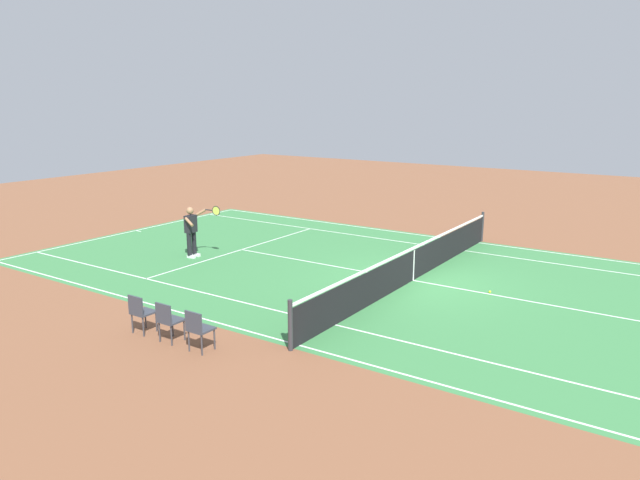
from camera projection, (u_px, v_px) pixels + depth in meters
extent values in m
plane|color=brown|center=(413.00, 280.00, 16.65)|extent=(60.00, 60.00, 0.00)
cube|color=#387A42|center=(413.00, 280.00, 16.65)|extent=(24.20, 11.40, 0.00)
cube|color=white|center=(136.00, 230.00, 23.10)|extent=(0.05, 11.00, 0.01)
cube|color=white|center=(478.00, 243.00, 21.10)|extent=(23.80, 0.05, 0.01)
cube|color=white|center=(299.00, 345.00, 12.20)|extent=(23.80, 0.05, 0.01)
cube|color=white|center=(465.00, 251.00, 19.97)|extent=(23.80, 0.05, 0.01)
cube|color=white|center=(335.00, 325.00, 13.33)|extent=(23.80, 0.05, 0.01)
cube|color=white|center=(242.00, 250.00, 20.12)|extent=(0.05, 8.22, 0.01)
cube|color=white|center=(413.00, 280.00, 16.65)|extent=(12.80, 0.05, 0.01)
cube|color=white|center=(138.00, 231.00, 23.02)|extent=(0.30, 0.05, 0.01)
cylinder|color=#2D2D33|center=(482.00, 227.00, 21.22)|extent=(0.10, 0.10, 1.08)
cylinder|color=#2D2D33|center=(290.00, 325.00, 11.84)|extent=(0.10, 0.10, 1.08)
cube|color=black|center=(413.00, 265.00, 16.55)|extent=(0.02, 11.60, 0.88)
cube|color=white|center=(414.00, 248.00, 16.44)|extent=(0.04, 11.60, 0.06)
cube|color=white|center=(413.00, 265.00, 16.55)|extent=(0.04, 0.06, 0.88)
cylinder|color=black|center=(189.00, 244.00, 18.98)|extent=(0.15, 0.15, 0.74)
cube|color=white|center=(191.00, 257.00, 19.05)|extent=(0.29, 0.14, 0.09)
cylinder|color=black|center=(194.00, 243.00, 19.19)|extent=(0.15, 0.15, 0.74)
cube|color=white|center=(196.00, 255.00, 19.26)|extent=(0.29, 0.14, 0.09)
cube|color=black|center=(191.00, 224.00, 18.94)|extent=(0.28, 0.40, 0.56)
sphere|color=#9E704C|center=(190.00, 211.00, 18.84)|extent=(0.23, 0.23, 0.23)
cylinder|color=#9E704C|center=(189.00, 222.00, 18.59)|extent=(0.42, 0.18, 0.26)
cylinder|color=#9E704C|center=(200.00, 213.00, 19.03)|extent=(0.41, 0.26, 0.30)
cylinder|color=#232326|center=(209.00, 210.00, 18.91)|extent=(0.28, 0.07, 0.04)
torus|color=#232326|center=(216.00, 211.00, 18.78)|extent=(0.31, 0.06, 0.31)
cylinder|color=#C6D84C|center=(216.00, 211.00, 18.78)|extent=(0.27, 0.04, 0.27)
sphere|color=#CCE01E|center=(490.00, 292.00, 15.54)|extent=(0.07, 0.07, 0.07)
cylinder|color=#38383D|center=(202.00, 335.00, 12.16)|extent=(0.04, 0.04, 0.44)
cylinder|color=#38383D|center=(214.00, 339.00, 11.96)|extent=(0.04, 0.04, 0.44)
cylinder|color=#38383D|center=(189.00, 341.00, 11.87)|extent=(0.04, 0.04, 0.44)
cylinder|color=#38383D|center=(202.00, 345.00, 11.67)|extent=(0.04, 0.04, 0.44)
cube|color=#333842|center=(201.00, 329.00, 11.86)|extent=(0.44, 0.44, 0.04)
cube|color=#333842|center=(193.00, 322.00, 11.65)|extent=(0.44, 0.04, 0.40)
cylinder|color=#38383D|center=(173.00, 327.00, 12.63)|extent=(0.04, 0.04, 0.44)
cylinder|color=#38383D|center=(184.00, 330.00, 12.44)|extent=(0.04, 0.04, 0.44)
cylinder|color=#38383D|center=(160.00, 332.00, 12.34)|extent=(0.04, 0.04, 0.44)
cylinder|color=#38383D|center=(171.00, 336.00, 12.14)|extent=(0.04, 0.04, 0.44)
cube|color=#333842|center=(171.00, 320.00, 12.33)|extent=(0.44, 0.44, 0.04)
cube|color=#333842|center=(163.00, 313.00, 12.12)|extent=(0.44, 0.04, 0.40)
cylinder|color=#38383D|center=(145.00, 319.00, 13.10)|extent=(0.04, 0.04, 0.44)
cylinder|color=#38383D|center=(156.00, 322.00, 12.91)|extent=(0.04, 0.04, 0.44)
cylinder|color=#38383D|center=(132.00, 323.00, 12.81)|extent=(0.04, 0.04, 0.44)
cylinder|color=#38383D|center=(143.00, 327.00, 12.62)|extent=(0.04, 0.04, 0.44)
cube|color=#333842|center=(144.00, 312.00, 12.80)|extent=(0.44, 0.44, 0.04)
cube|color=#333842|center=(136.00, 305.00, 12.59)|extent=(0.44, 0.04, 0.40)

